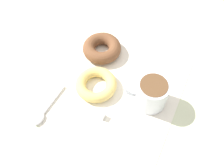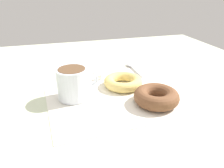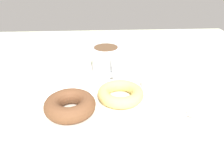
{
  "view_description": "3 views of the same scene",
  "coord_description": "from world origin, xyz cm",
  "px_view_note": "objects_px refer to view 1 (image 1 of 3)",
  "views": [
    {
      "loc": [
        17.18,
        -32.65,
        58.32
      ],
      "look_at": [
        0.03,
        -1.11,
        2.3
      ],
      "focal_mm": 40.0,
      "sensor_mm": 36.0,
      "label": 1
    },
    {
      "loc": [
        15.16,
        51.48,
        27.96
      ],
      "look_at": [
        0.03,
        -1.11,
        2.3
      ],
      "focal_mm": 35.0,
      "sensor_mm": 36.0,
      "label": 2
    },
    {
      "loc": [
        -48.64,
        1.81,
        29.25
      ],
      "look_at": [
        0.03,
        -1.11,
        2.3
      ],
      "focal_mm": 35.0,
      "sensor_mm": 36.0,
      "label": 3
    }
  ],
  "objects_px": {
    "coffee_cup": "(151,94)",
    "spoon": "(43,114)",
    "donut_near_cup": "(102,48)",
    "donut_far": "(96,84)",
    "sugar_cube": "(101,115)"
  },
  "relations": [
    {
      "from": "sugar_cube",
      "to": "donut_far",
      "type": "bearing_deg",
      "value": 128.79
    },
    {
      "from": "spoon",
      "to": "donut_far",
      "type": "bearing_deg",
      "value": 60.0
    },
    {
      "from": "coffee_cup",
      "to": "donut_far",
      "type": "distance_m",
      "value": 0.15
    },
    {
      "from": "coffee_cup",
      "to": "donut_far",
      "type": "xyz_separation_m",
      "value": [
        -0.14,
        -0.03,
        -0.03
      ]
    },
    {
      "from": "donut_far",
      "to": "donut_near_cup",
      "type": "bearing_deg",
      "value": 112.6
    },
    {
      "from": "donut_near_cup",
      "to": "spoon",
      "type": "height_order",
      "value": "donut_near_cup"
    },
    {
      "from": "donut_far",
      "to": "spoon",
      "type": "distance_m",
      "value": 0.16
    },
    {
      "from": "coffee_cup",
      "to": "spoon",
      "type": "bearing_deg",
      "value": -144.17
    },
    {
      "from": "coffee_cup",
      "to": "sugar_cube",
      "type": "height_order",
      "value": "coffee_cup"
    },
    {
      "from": "donut_near_cup",
      "to": "donut_far",
      "type": "bearing_deg",
      "value": -67.4
    },
    {
      "from": "donut_near_cup",
      "to": "donut_far",
      "type": "height_order",
      "value": "donut_near_cup"
    },
    {
      "from": "coffee_cup",
      "to": "sugar_cube",
      "type": "relative_size",
      "value": 7.16
    },
    {
      "from": "donut_far",
      "to": "sugar_cube",
      "type": "bearing_deg",
      "value": -51.21
    },
    {
      "from": "sugar_cube",
      "to": "coffee_cup",
      "type": "bearing_deg",
      "value": 47.42
    },
    {
      "from": "donut_near_cup",
      "to": "sugar_cube",
      "type": "relative_size",
      "value": 7.29
    }
  ]
}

